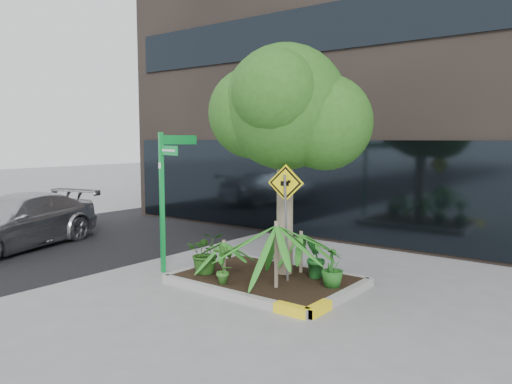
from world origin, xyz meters
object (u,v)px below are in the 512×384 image
Objects in this scene: street_sign_post at (165,187)px; cattle_sign at (286,203)px; tree at (286,107)px; parked_car at (14,222)px.

street_sign_post is 1.34× the size of cattle_sign.
tree is 1.86m from cattle_sign.
street_sign_post is 2.69m from cattle_sign.
parked_car is 4.88m from street_sign_post.
tree is at bearing 109.02° from cattle_sign.
parked_car is 1.61× the size of street_sign_post.
cattle_sign is (7.33, 1.22, 0.92)m from parked_car.
tree reaches higher than street_sign_post.
street_sign_post is at bearing -5.86° from parked_car.
cattle_sign is at bearing 28.82° from street_sign_post.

